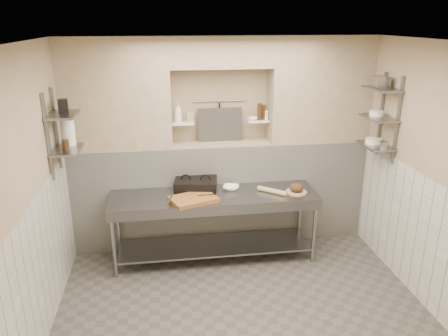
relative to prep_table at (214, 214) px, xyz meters
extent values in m
cube|color=#504B47|center=(0.17, -1.18, -0.69)|extent=(4.00, 3.90, 0.10)
cube|color=silver|center=(0.17, -1.18, 2.21)|extent=(4.00, 3.90, 0.10)
cube|color=tan|center=(-1.88, -1.18, 0.76)|extent=(0.10, 3.90, 2.80)
cube|color=tan|center=(2.22, -1.18, 0.76)|extent=(0.10, 3.90, 2.80)
cube|color=tan|center=(0.17, 0.82, 0.76)|extent=(4.00, 0.10, 2.80)
cube|color=tan|center=(0.17, -3.18, 0.76)|extent=(4.00, 0.10, 2.80)
cube|color=silver|center=(0.17, 0.57, 0.06)|extent=(4.00, 0.40, 1.40)
cube|color=tan|center=(0.17, 0.57, 0.77)|extent=(1.30, 0.40, 0.02)
cube|color=tan|center=(-1.16, 0.57, 1.46)|extent=(1.35, 0.40, 1.40)
cube|color=tan|center=(1.49, 0.57, 1.46)|extent=(1.35, 0.40, 1.40)
cube|color=tan|center=(0.17, 0.57, 1.96)|extent=(1.30, 0.40, 0.40)
cube|color=silver|center=(-1.82, -1.18, 0.06)|extent=(0.02, 3.90, 1.40)
cube|color=silver|center=(2.16, -1.18, 0.06)|extent=(0.02, 3.90, 1.40)
cube|color=white|center=(-0.33, 0.57, 1.06)|extent=(0.28, 0.16, 0.02)
cube|color=white|center=(0.67, 0.57, 1.06)|extent=(0.28, 0.16, 0.02)
cylinder|color=gray|center=(0.17, 0.74, 1.31)|extent=(0.70, 0.02, 0.02)
cylinder|color=black|center=(0.17, 0.72, 1.14)|extent=(0.02, 0.02, 0.30)
cube|color=#383330|center=(0.17, 0.67, 1.00)|extent=(0.60, 0.08, 0.45)
cube|color=slate|center=(-1.81, 0.07, 1.16)|extent=(0.03, 0.03, 0.95)
cube|color=slate|center=(-1.81, -0.33, 1.16)|extent=(0.03, 0.03, 0.95)
cube|color=slate|center=(-1.67, -0.13, 0.96)|extent=(0.30, 0.50, 0.02)
cube|color=slate|center=(-1.67, -0.13, 1.36)|extent=(0.30, 0.50, 0.03)
cube|color=slate|center=(2.14, 0.07, 1.21)|extent=(0.03, 0.03, 1.05)
cube|color=slate|center=(2.14, -0.33, 1.21)|extent=(0.03, 0.03, 1.05)
cube|color=slate|center=(2.01, -0.13, 0.86)|extent=(0.30, 0.50, 0.02)
cube|color=slate|center=(2.01, -0.13, 1.21)|extent=(0.30, 0.50, 0.02)
cube|color=slate|center=(2.01, -0.13, 1.56)|extent=(0.30, 0.50, 0.03)
cube|color=gray|center=(0.00, 0.02, 0.24)|extent=(2.60, 0.70, 0.04)
cube|color=gray|center=(0.00, 0.02, -0.46)|extent=(2.45, 0.60, 0.03)
cube|color=gray|center=(0.00, -0.31, 0.18)|extent=(2.60, 0.02, 0.12)
cylinder|color=gray|center=(-1.24, -0.27, -0.21)|extent=(0.04, 0.04, 0.86)
cylinder|color=gray|center=(-1.24, 0.31, -0.21)|extent=(0.04, 0.04, 0.86)
cylinder|color=gray|center=(1.24, -0.27, -0.21)|extent=(0.04, 0.04, 0.86)
cylinder|color=gray|center=(1.24, 0.31, -0.21)|extent=(0.04, 0.04, 0.86)
cube|color=black|center=(-0.21, 0.21, 0.31)|extent=(0.58, 0.46, 0.10)
cube|color=black|center=(-0.21, 0.21, 0.38)|extent=(0.58, 0.46, 0.05)
cube|color=brown|center=(-0.27, -0.15, 0.28)|extent=(0.63, 0.54, 0.05)
cube|color=gray|center=(-0.08, -0.10, 0.31)|extent=(0.26, 0.04, 0.01)
cylinder|color=gray|center=(-0.56, -0.21, 0.32)|extent=(0.09, 0.27, 0.02)
imported|color=white|center=(0.24, 0.15, 0.28)|extent=(0.25, 0.25, 0.05)
cylinder|color=tan|center=(0.73, -0.04, 0.29)|extent=(0.34, 0.30, 0.06)
cylinder|color=tan|center=(1.04, -0.07, 0.27)|extent=(0.27, 0.27, 0.02)
ellipsoid|color=#4C2D19|center=(1.04, -0.07, 0.33)|extent=(0.18, 0.18, 0.11)
imported|color=white|center=(-0.39, 0.58, 1.20)|extent=(0.11, 0.11, 0.26)
cube|color=tan|center=(-0.24, 0.56, 1.13)|extent=(0.09, 0.09, 0.13)
imported|color=white|center=(0.59, 0.56, 1.09)|extent=(0.13, 0.13, 0.04)
cylinder|color=#311E10|center=(0.74, 0.57, 1.17)|extent=(0.05, 0.05, 0.20)
cylinder|color=#311E10|center=(0.68, 0.55, 1.18)|extent=(0.06, 0.06, 0.23)
cylinder|color=white|center=(0.77, 0.58, 1.13)|extent=(0.07, 0.07, 0.12)
cylinder|color=white|center=(-1.67, 0.03, 1.12)|extent=(0.15, 0.15, 0.30)
cylinder|color=#311E10|center=(-1.67, -0.18, 1.03)|extent=(0.08, 0.08, 0.12)
cube|color=black|center=(-1.67, -0.07, 1.44)|extent=(0.12, 0.12, 0.15)
cylinder|color=white|center=(2.01, -0.07, 0.90)|extent=(0.20, 0.20, 0.06)
cylinder|color=gray|center=(2.01, -0.34, 0.92)|extent=(0.09, 0.09, 0.09)
cylinder|color=white|center=(2.01, -0.07, 1.25)|extent=(0.17, 0.17, 0.06)
cube|color=gray|center=(2.01, -0.06, 1.64)|extent=(0.17, 0.21, 0.13)
camera|label=1|loc=(-0.60, -5.02, 2.35)|focal=35.00mm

